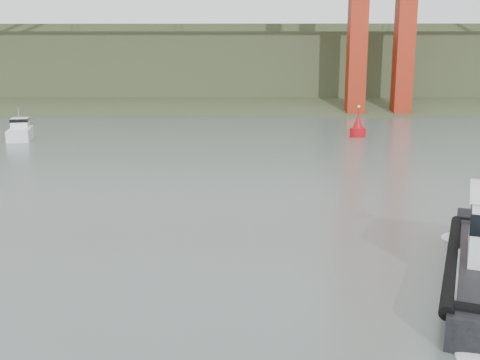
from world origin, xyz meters
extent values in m
plane|color=#55655E|center=(0.00, 0.00, 0.00)|extent=(400.00, 400.00, 0.00)
cube|color=#334226|center=(0.00, 92.00, 0.00)|extent=(500.00, 44.72, 16.25)
cube|color=#334226|center=(0.00, 120.00, 6.00)|extent=(500.00, 70.00, 18.00)
cube|color=#334226|center=(0.00, 145.00, 11.00)|extent=(500.00, 60.00, 16.00)
cube|color=black|center=(6.61, -0.44, 0.41)|extent=(5.41, 10.48, 1.18)
cube|color=white|center=(-26.74, 41.77, 0.57)|extent=(4.08, 7.15, 1.36)
cube|color=white|center=(-26.90, 42.31, 1.70)|extent=(2.50, 3.12, 1.36)
cube|color=black|center=(-26.90, 42.31, 2.15)|extent=(2.57, 3.19, 0.40)
cylinder|color=#96989E|center=(-26.74, 41.77, 2.94)|extent=(0.09, 0.09, 1.36)
cylinder|color=#AF0C12|center=(12.06, 44.20, 0.42)|extent=(1.88, 1.88, 1.26)
cone|color=#AF0C12|center=(12.06, 44.20, 1.67)|extent=(1.47, 1.47, 1.88)
cylinder|color=#AF0C12|center=(12.06, 44.20, 2.93)|extent=(0.17, 0.17, 1.05)
sphere|color=#E5D87F|center=(12.06, 44.20, 3.56)|extent=(0.31, 0.31, 0.31)
camera|label=1|loc=(-1.59, -18.54, 7.49)|focal=40.00mm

